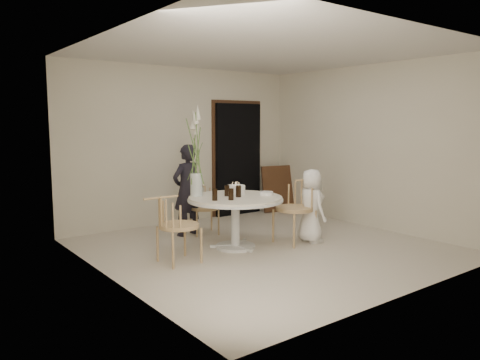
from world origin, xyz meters
TOP-DOWN VIEW (x-y plane):
  - ground at (0.00, 0.00)m, footprint 4.50×4.50m
  - room_shell at (0.00, 0.00)m, footprint 4.50×4.50m
  - doorway at (1.15, 2.19)m, footprint 1.00×0.10m
  - door_trim at (1.15, 2.23)m, footprint 1.12×0.03m
  - table at (-0.35, 0.25)m, footprint 1.33×1.33m
  - picture_frame at (1.95, 1.93)m, footprint 0.71×0.34m
  - chair_far at (-0.21, 1.33)m, footprint 0.50×0.52m
  - chair_right at (0.63, -0.04)m, footprint 0.58×0.54m
  - chair_left at (-1.44, 0.13)m, footprint 0.53×0.50m
  - girl at (-0.50, 1.31)m, footprint 0.57×0.43m
  - boy at (0.73, -0.15)m, footprint 0.43×0.58m
  - birthday_cake at (-0.21, 0.42)m, footprint 0.27×0.27m
  - cola_tumbler_a at (-0.57, 0.06)m, footprint 0.09×0.09m
  - cola_tumbler_b at (-0.34, 0.19)m, footprint 0.09×0.09m
  - cola_tumbler_c at (-0.76, 0.16)m, footprint 0.07×0.07m
  - cola_tumbler_d at (-0.41, 0.36)m, footprint 0.09×0.09m
  - plate_stack at (0.09, 0.10)m, footprint 0.23×0.23m
  - flower_vase at (-0.75, 0.63)m, footprint 0.17×0.17m

SIDE VIEW (x-z plane):
  - ground at x=0.00m, z-range 0.00..0.00m
  - picture_frame at x=1.95m, z-range 0.00..0.90m
  - chair_far at x=-0.21m, z-range 0.11..0.88m
  - boy at x=0.73m, z-range 0.00..1.08m
  - chair_left at x=-1.44m, z-range 0.13..1.00m
  - chair_right at x=0.63m, z-range 0.14..1.08m
  - table at x=-0.35m, z-range 0.25..0.98m
  - girl at x=-0.50m, z-range 0.00..1.42m
  - plate_stack at x=0.09m, z-range 0.73..0.78m
  - birthday_cake at x=-0.21m, z-range 0.71..0.88m
  - cola_tumbler_d at x=-0.41m, z-range 0.73..0.88m
  - cola_tumbler_a at x=-0.57m, z-range 0.73..0.88m
  - cola_tumbler_c at x=-0.76m, z-range 0.73..0.89m
  - cola_tumbler_b at x=-0.34m, z-range 0.73..0.89m
  - doorway at x=1.15m, z-range 0.00..2.10m
  - door_trim at x=1.15m, z-range 0.00..2.22m
  - flower_vase at x=-0.75m, z-range 0.59..1.85m
  - room_shell at x=0.00m, z-range -0.63..3.87m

